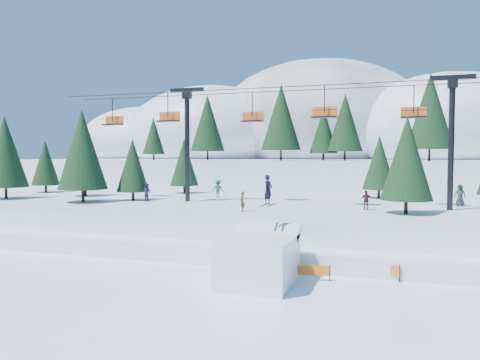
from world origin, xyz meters
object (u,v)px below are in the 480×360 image
(chairlift, at_px, (302,124))
(banner_far, at_px, (374,268))
(banner_near, at_px, (303,270))
(jump_kicker, at_px, (259,258))

(chairlift, xyz_separation_m, banner_far, (6.44, -12.74, -8.78))
(chairlift, bearing_deg, banner_far, -63.20)
(banner_near, xyz_separation_m, banner_far, (3.59, 1.62, 0.00))
(jump_kicker, height_order, chairlift, chairlift)
(jump_kicker, relative_size, chairlift, 0.12)
(jump_kicker, bearing_deg, chairlift, 92.74)
(chairlift, xyz_separation_m, banner_near, (2.84, -14.36, -8.78))
(jump_kicker, relative_size, banner_far, 2.08)
(chairlift, relative_size, banner_far, 16.96)
(jump_kicker, relative_size, banner_near, 1.98)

